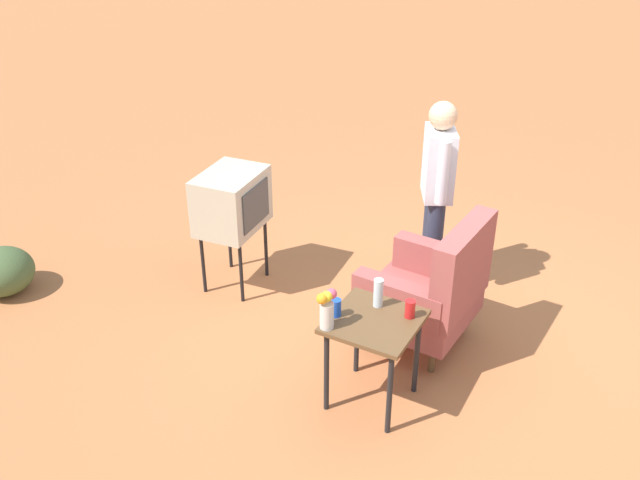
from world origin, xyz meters
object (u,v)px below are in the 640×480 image
bottle_short_clear (378,293)px  flower_vase (327,308)px  side_table (374,332)px  tv_on_stand (232,202)px  person_standing (437,187)px  armchair (431,289)px  soda_can_blue (336,308)px  soda_can_red (410,309)px

bottle_short_clear → flower_vase: flower_vase is taller
side_table → bottle_short_clear: bearing=-162.8°
side_table → tv_on_stand: tv_on_stand is taller
tv_on_stand → person_standing: size_ratio=0.63×
armchair → soda_can_blue: (0.84, -0.34, 0.23)m
armchair → flower_vase: size_ratio=4.00×
person_standing → soda_can_blue: 1.61m
tv_on_stand → flower_vase: (0.99, 1.41, 0.03)m
soda_can_red → bottle_short_clear: size_ratio=0.61×
tv_on_stand → bottle_short_clear: 1.71m
person_standing → bottle_short_clear: bearing=5.3°
tv_on_stand → side_table: bearing=64.8°
armchair → side_table: armchair is taller
side_table → flower_vase: flower_vase is taller
person_standing → flower_vase: person_standing is taller
armchair → person_standing: person_standing is taller
flower_vase → tv_on_stand: bearing=-125.0°
soda_can_red → tv_on_stand: bearing=-109.1°
soda_can_blue → tv_on_stand: bearing=-121.1°
soda_can_blue → soda_can_red: bearing=117.3°
tv_on_stand → bottle_short_clear: size_ratio=5.15×
person_standing → bottle_short_clear: (1.37, 0.13, -0.17)m
armchair → person_standing: (-0.76, -0.28, 0.44)m
armchair → bottle_short_clear: bearing=-14.3°
person_standing → tv_on_stand: bearing=-62.9°
soda_can_red → flower_vase: (0.36, -0.41, 0.09)m
bottle_short_clear → side_table: bearing=17.2°
armchair → tv_on_stand: 1.77m
soda_can_blue → flower_vase: bearing=2.8°
person_standing → flower_vase: bearing=-1.7°
side_table → tv_on_stand: size_ratio=0.65×
armchair → soda_can_blue: armchair is taller
tv_on_stand → bottle_short_clear: tv_on_stand is taller
soda_can_blue → side_table: bearing=108.5°
side_table → flower_vase: size_ratio=2.51×
tv_on_stand → soda_can_blue: 1.64m
side_table → flower_vase: (0.22, -0.23, 0.25)m
soda_can_blue → flower_vase: (0.14, 0.01, 0.09)m
person_standing → flower_vase: (1.74, -0.05, -0.13)m
side_table → soda_can_red: size_ratio=5.45×
soda_can_blue → bottle_short_clear: (-0.23, 0.19, 0.04)m
person_standing → bottle_short_clear: size_ratio=8.20×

